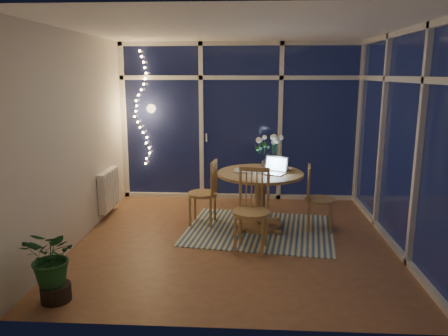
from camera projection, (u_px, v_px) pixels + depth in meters
The scene contains 25 objects.
floor at pixel (237, 240), 5.61m from camera, with size 4.00×4.00×0.00m, color brown.
ceiling at pixel (238, 29), 5.06m from camera, with size 4.00×4.00×0.00m, color white.
wall_back at pixel (241, 122), 7.29m from camera, with size 4.00×0.04×2.60m, color beige.
wall_front at pixel (230, 178), 3.39m from camera, with size 4.00×0.04×2.60m, color beige.
wall_left at pixel (77, 138), 5.45m from camera, with size 0.04×4.00×2.60m, color beige.
wall_right at pixel (404, 141), 5.22m from camera, with size 0.04×4.00×2.60m, color beige.
window_wall_back at pixel (241, 122), 7.25m from camera, with size 4.00×0.10×2.60m, color silver.
window_wall_right at pixel (401, 141), 5.23m from camera, with size 0.10×4.00×2.60m, color silver.
radiator at pixel (109, 189), 6.52m from camera, with size 0.10×0.70×0.58m, color white.
fairy_lights at pixel (141, 109), 7.22m from camera, with size 0.24×0.10×1.85m, color #FFB966, non-canonical shape.
garden_patio at pixel (264, 165), 10.48m from camera, with size 12.00×6.00×0.10m, color black.
garden_fence at pixel (243, 123), 10.79m from camera, with size 11.00×0.08×1.80m, color #371B14.
neighbour_roof at pixel (255, 70), 13.42m from camera, with size 7.00×3.00×2.20m, color #2F3238.
garden_shrubs at pixel (202, 156), 8.88m from camera, with size 0.90×0.90×0.90m, color #163219.
rug at pixel (259, 230), 5.95m from camera, with size 1.96×1.57×0.01m, color beige.
dining_table at pixel (260, 200), 5.96m from camera, with size 1.16×1.16×0.79m, color #A27449.
chair_left at pixel (202, 192), 6.11m from camera, with size 0.43×0.43×0.93m, color #A27449.
chair_right at pixel (320, 198), 5.86m from camera, with size 0.42×0.42×0.91m, color #A27449.
chair_front at pixel (251, 211), 5.17m from camera, with size 0.47×0.47×1.01m, color #A27449.
laptop at pixel (273, 165), 5.77m from camera, with size 0.33×0.28×0.24m, color silver, non-canonical shape.
flower_vase at pixel (268, 161), 6.07m from camera, with size 0.20×0.20×0.21m, color silver.
bowl at pixel (287, 169), 6.00m from camera, with size 0.15×0.15×0.04m, color white.
newspapers at pixel (249, 170), 5.97m from camera, with size 0.35×0.27×0.02m, color silver.
phone at pixel (270, 175), 5.71m from camera, with size 0.11×0.06×0.01m, color black.
potted_plant at pixel (53, 263), 4.03m from camera, with size 0.54×0.47×0.76m, color #1A4B24.
Camera 1 is at (0.15, -5.29, 2.09)m, focal length 35.00 mm.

